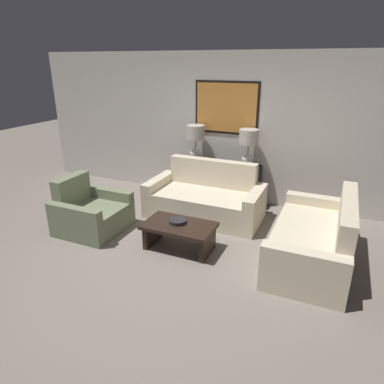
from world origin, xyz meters
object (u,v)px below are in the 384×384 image
(coffee_table, at_px, (179,231))
(armchair_near_back_wall, at_px, (91,213))
(couch_by_back_wall, at_px, (205,200))
(console_table, at_px, (220,183))
(table_lamp_right, at_px, (248,143))
(couch_by_side, at_px, (315,240))
(decorative_bowl, at_px, (178,221))
(table_lamp_left, at_px, (196,138))

(coffee_table, relative_size, armchair_near_back_wall, 1.04)
(couch_by_back_wall, bearing_deg, console_table, 90.00)
(table_lamp_right, distance_m, couch_by_back_wall, 1.23)
(table_lamp_right, distance_m, couch_by_side, 2.14)
(decorative_bowl, xyz_separation_m, armchair_near_back_wall, (-1.48, -0.04, -0.14))
(table_lamp_left, height_order, table_lamp_right, same)
(couch_by_side, bearing_deg, armchair_near_back_wall, -172.00)
(console_table, relative_size, decorative_bowl, 6.14)
(table_lamp_right, xyz_separation_m, couch_by_side, (1.33, -1.44, -0.86))
(table_lamp_right, xyz_separation_m, decorative_bowl, (-0.46, -1.86, -0.75))
(armchair_near_back_wall, bearing_deg, table_lamp_right, 44.44)
(armchair_near_back_wall, bearing_deg, couch_by_back_wall, 39.23)
(couch_by_side, xyz_separation_m, armchair_near_back_wall, (-3.27, -0.46, -0.03))
(table_lamp_right, distance_m, coffee_table, 2.13)
(couch_by_side, distance_m, coffee_table, 1.80)
(console_table, bearing_deg, table_lamp_left, 180.00)
(couch_by_side, bearing_deg, console_table, 141.61)
(table_lamp_left, bearing_deg, couch_by_back_wall, -55.58)
(console_table, distance_m, decorative_bowl, 1.86)
(table_lamp_left, bearing_deg, armchair_near_back_wall, -116.54)
(table_lamp_right, bearing_deg, coffee_table, -102.54)
(couch_by_back_wall, xyz_separation_m, couch_by_side, (1.82, -0.72, 0.00))
(console_table, height_order, couch_by_back_wall, couch_by_back_wall)
(table_lamp_right, distance_m, armchair_near_back_wall, 2.86)
(table_lamp_left, bearing_deg, table_lamp_right, 0.00)
(couch_by_back_wall, bearing_deg, table_lamp_right, 55.58)
(coffee_table, height_order, armchair_near_back_wall, armchair_near_back_wall)
(console_table, xyz_separation_m, decorative_bowl, (0.04, -1.86, 0.04))
(couch_by_side, height_order, coffee_table, couch_by_side)
(console_table, xyz_separation_m, armchair_near_back_wall, (-1.44, -1.90, -0.10))
(decorative_bowl, bearing_deg, couch_by_back_wall, 91.94)
(couch_by_side, relative_size, decorative_bowl, 8.01)
(table_lamp_left, xyz_separation_m, couch_by_side, (2.32, -1.44, -0.86))
(console_table, height_order, coffee_table, console_table)
(coffee_table, distance_m, decorative_bowl, 0.14)
(console_table, xyz_separation_m, couch_by_back_wall, (0.00, -0.72, -0.07))
(console_table, bearing_deg, coffee_table, -87.76)
(table_lamp_right, relative_size, couch_by_side, 0.35)
(coffee_table, bearing_deg, couch_by_side, 14.44)
(table_lamp_right, xyz_separation_m, coffee_table, (-0.42, -1.89, -0.88))
(console_table, height_order, table_lamp_left, table_lamp_left)
(coffee_table, bearing_deg, couch_by_back_wall, 93.62)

